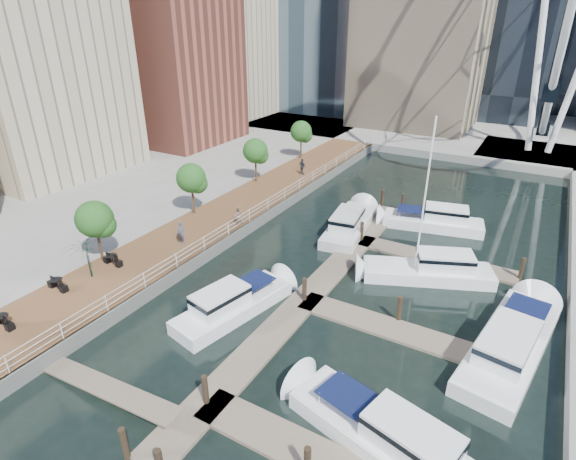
{
  "coord_description": "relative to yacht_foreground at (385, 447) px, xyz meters",
  "views": [
    {
      "loc": [
        14.37,
        -13.83,
        17.01
      ],
      "look_at": [
        -0.26,
        11.52,
        3.0
      ],
      "focal_mm": 28.0,
      "sensor_mm": 36.0,
      "label": 1
    }
  ],
  "objects": [
    {
      "name": "floating_docks",
      "position": [
        -3.29,
        9.94,
        0.49
      ],
      "size": [
        16.0,
        34.0,
        2.6
      ],
      "color": "#6D6051",
      "rests_on": "ground"
    },
    {
      "name": "yacht_foreground",
      "position": [
        0.0,
        0.0,
        0.0
      ],
      "size": [
        10.34,
        5.05,
        2.15
      ],
      "primitive_type": null,
      "rotation": [
        0.0,
        0.0,
        1.32
      ],
      "color": "white",
      "rests_on": "ground"
    },
    {
      "name": "ground",
      "position": [
        -11.26,
        -0.04,
        0.0
      ],
      "size": [
        520.0,
        520.0,
        0.0
      ],
      "primitive_type": "plane",
      "color": "black",
      "rests_on": "ground"
    },
    {
      "name": "moored_yachts",
      "position": [
        -2.9,
        13.1,
        0.0
      ],
      "size": [
        20.16,
        34.68,
        11.5
      ],
      "color": "white",
      "rests_on": "ground"
    },
    {
      "name": "pedestrian_near",
      "position": [
        -19.55,
        8.9,
        1.91
      ],
      "size": [
        0.71,
        0.52,
        1.82
      ],
      "primitive_type": "imported",
      "rotation": [
        0.0,
        0.0,
        0.13
      ],
      "color": "#44495B",
      "rests_on": "boardwalk"
    },
    {
      "name": "pedestrian_far",
      "position": [
        -19.48,
        28.44,
        1.89
      ],
      "size": [
        1.13,
        0.76,
        1.79
      ],
      "primitive_type": "imported",
      "rotation": [
        0.0,
        0.0,
        2.81
      ],
      "color": "#30343C",
      "rests_on": "boardwalk"
    },
    {
      "name": "midrise_condos",
      "position": [
        -44.82,
        26.78,
        13.42
      ],
      "size": [
        19.0,
        67.0,
        28.0
      ],
      "color": "#BCAD8E",
      "rests_on": "ground"
    },
    {
      "name": "cafe_tables",
      "position": [
        -21.66,
        -2.04,
        1.37
      ],
      "size": [
        2.5,
        13.7,
        0.74
      ],
      "color": "black",
      "rests_on": "ground"
    },
    {
      "name": "railing",
      "position": [
        -17.36,
        14.96,
        1.52
      ],
      "size": [
        0.1,
        60.0,
        1.05
      ],
      "primitive_type": null,
      "color": "white",
      "rests_on": "boardwalk"
    },
    {
      "name": "boardwalk",
      "position": [
        -20.26,
        14.96,
        0.5
      ],
      "size": [
        6.0,
        60.0,
        1.0
      ],
      "primitive_type": "cube",
      "color": "brown",
      "rests_on": "ground"
    },
    {
      "name": "street_trees",
      "position": [
        -22.66,
        13.96,
        4.29
      ],
      "size": [
        2.6,
        42.6,
        4.6
      ],
      "color": "#3F2B1C",
      "rests_on": "ground"
    },
    {
      "name": "pedestrian_mid",
      "position": [
        -17.92,
        14.08,
        1.74
      ],
      "size": [
        0.9,
        0.92,
        1.49
      ],
      "primitive_type": "imported",
      "rotation": [
        0.0,
        0.0,
        -2.3
      ],
      "color": "#8B7160",
      "rests_on": "boardwalk"
    },
    {
      "name": "pier",
      "position": [
        2.74,
        51.96,
        0.5
      ],
      "size": [
        14.0,
        12.0,
        1.0
      ],
      "primitive_type": "cube",
      "color": "gray",
      "rests_on": "ground"
    },
    {
      "name": "land_far",
      "position": [
        -11.26,
        101.96,
        0.5
      ],
      "size": [
        200.0,
        114.0,
        1.0
      ],
      "primitive_type": "cube",
      "color": "gray",
      "rests_on": "ground"
    },
    {
      "name": "land_inland",
      "position": [
        -47.26,
        14.96,
        0.5
      ],
      "size": [
        48.0,
        90.0,
        1.0
      ],
      "primitive_type": "cube",
      "color": "gray",
      "rests_on": "ground"
    },
    {
      "name": "seawall",
      "position": [
        -17.26,
        14.96,
        0.5
      ],
      "size": [
        0.25,
        60.0,
        1.0
      ],
      "primitive_type": "cube",
      "color": "#595954",
      "rests_on": "ground"
    }
  ]
}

